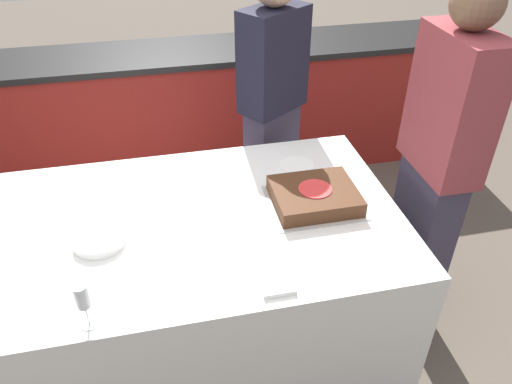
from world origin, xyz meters
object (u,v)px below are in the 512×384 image
at_px(cake, 315,197).
at_px(person_seated_right, 437,166).
at_px(wine_glass, 82,299).
at_px(plate_stack, 99,240).
at_px(person_cutting_cake, 272,107).

height_order(cake, person_seated_right, person_seated_right).
height_order(cake, wine_glass, wine_glass).
height_order(plate_stack, person_seated_right, person_seated_right).
relative_size(cake, plate_stack, 1.96).
bearing_deg(person_seated_right, cake, -89.67).
xyz_separation_m(plate_stack, wine_glass, (-0.02, -0.41, 0.10)).
relative_size(plate_stack, person_cutting_cake, 0.13).
distance_m(cake, wine_glass, 1.06).
height_order(plate_stack, person_cutting_cake, person_cutting_cake).
xyz_separation_m(person_cutting_cake, person_seated_right, (0.57, -0.77, 0.02)).
bearing_deg(person_seated_right, plate_stack, -87.18).
bearing_deg(person_cutting_cake, person_seated_right, 92.21).
xyz_separation_m(cake, person_seated_right, (0.57, 0.00, 0.08)).
bearing_deg(person_cutting_cake, wine_glass, 19.09).
bearing_deg(person_seated_right, person_cutting_cake, -143.58).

